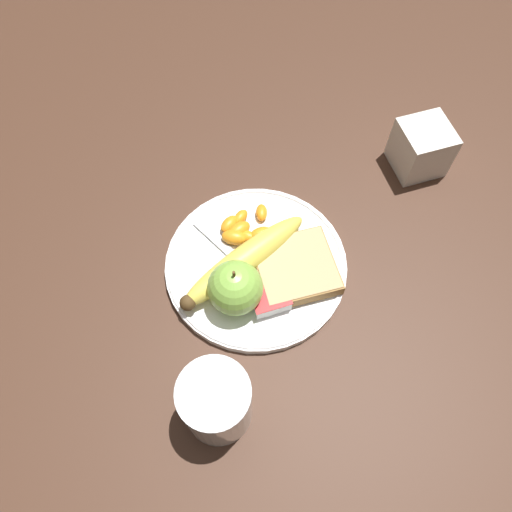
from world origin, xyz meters
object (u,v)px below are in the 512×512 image
plate (256,264)px  juice_glass (216,403)px  bread_slice (295,268)px  fork (244,266)px  apple (235,288)px  jam_packet (269,299)px  condiment_caddy (421,148)px  banana (244,262)px

plate → juice_glass: juice_glass is taller
juice_glass → bread_slice: bearing=44.4°
bread_slice → fork: size_ratio=0.68×
apple → jam_packet: bearing=-23.7°
plate → apple: size_ratio=3.10×
juice_glass → condiment_caddy: 0.46m
bread_slice → fork: bread_slice is taller
fork → jam_packet: jam_packet is taller
apple → condiment_caddy: 0.35m
juice_glass → plate: bearing=59.8°
juice_glass → condiment_caddy: size_ratio=1.32×
plate → juice_glass: (-0.10, -0.17, 0.04)m
bread_slice → juice_glass: bearing=-135.6°
fork → banana: bearing=-43.8°
plate → fork: size_ratio=1.59×
juice_glass → banana: size_ratio=0.50×
condiment_caddy → fork: bearing=-162.3°
juice_glass → apple: size_ratio=1.26×
apple → condiment_caddy: apple is taller
apple → banana: 0.05m
fork → jam_packet: bearing=-12.5°
jam_packet → juice_glass: bearing=-131.5°
condiment_caddy → bread_slice: bearing=-152.5°
plate → jam_packet: jam_packet is taller
banana → fork: size_ratio=1.28×
juice_glass → jam_packet: bearing=48.5°
fork → condiment_caddy: 0.31m
bread_slice → apple: bearing=-170.6°
banana → plate: bearing=7.9°
banana → condiment_caddy: condiment_caddy is taller
juice_glass → fork: juice_glass is taller
plate → apple: 0.07m
juice_glass → condiment_caddy: juice_glass is taller
banana → jam_packet: bearing=-74.1°
apple → banana: size_ratio=0.40×
jam_packet → condiment_caddy: (0.28, 0.15, 0.01)m
juice_glass → bread_slice: (0.14, 0.14, -0.02)m
juice_glass → fork: (0.08, 0.17, -0.03)m
banana → bread_slice: size_ratio=1.89×
condiment_caddy → plate: bearing=-161.3°
juice_glass → condiment_caddy: bearing=34.8°
condiment_caddy → apple: bearing=-156.9°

